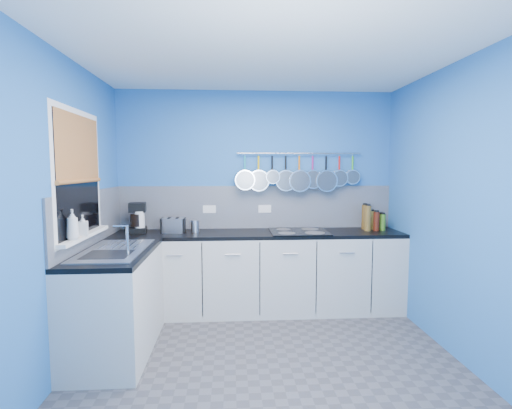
{
  "coord_description": "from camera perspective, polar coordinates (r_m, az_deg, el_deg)",
  "views": [
    {
      "loc": [
        -0.29,
        -3.04,
        1.61
      ],
      "look_at": [
        -0.05,
        0.75,
        1.25
      ],
      "focal_mm": 27.13,
      "sensor_mm": 36.0,
      "label": 1
    }
  ],
  "objects": [
    {
      "name": "soap_bottle_b",
      "position": [
        3.53,
        -24.18,
        -2.78
      ],
      "size": [
        0.09,
        0.1,
        0.17
      ],
      "primitive_type": "imported",
      "rotation": [
        0.0,
        0.0,
        0.25
      ],
      "color": "white",
      "rests_on": "window_sill"
    },
    {
      "name": "paper_towel",
      "position": [
        4.4,
        -16.77,
        -2.53
      ],
      "size": [
        0.11,
        0.11,
        0.24
      ],
      "primitive_type": "cylinder",
      "rotation": [
        0.0,
        0.0,
        -0.03
      ],
      "color": "white",
      "rests_on": "worktop_back"
    },
    {
      "name": "worktop_back",
      "position": [
        4.31,
        0.28,
        -4.34
      ],
      "size": [
        3.2,
        0.6,
        0.04
      ],
      "primitive_type": "cube",
      "color": "black",
      "rests_on": "cabinet_run_back"
    },
    {
      "name": "backsplash_left",
      "position": [
        3.89,
        -23.08,
        -1.81
      ],
      "size": [
        0.02,
        1.8,
        0.5
      ],
      "primitive_type": "cube",
      "color": "gray",
      "rests_on": "wall_left"
    },
    {
      "name": "backsplash_back",
      "position": [
        4.56,
        0.03,
        -0.39
      ],
      "size": [
        3.2,
        0.02,
        0.5
      ],
      "primitive_type": "cube",
      "color": "gray",
      "rests_on": "wall_back"
    },
    {
      "name": "pan_3",
      "position": [
        4.53,
        4.4,
        4.76
      ],
      "size": [
        0.25,
        0.08,
        0.44
      ],
      "primitive_type": null,
      "color": "silver",
      "rests_on": "pot_rail"
    },
    {
      "name": "hob",
      "position": [
        4.33,
        6.33,
        -3.99
      ],
      "size": [
        0.63,
        0.56,
        0.01
      ],
      "primitive_type": "cube",
      "color": "black",
      "rests_on": "worktop_back"
    },
    {
      "name": "sink_unit",
      "position": [
        3.56,
        -20.14,
        -6.35
      ],
      "size": [
        0.5,
        0.95,
        0.01
      ],
      "primitive_type": "cube",
      "color": "silver",
      "rests_on": "worktop_left"
    },
    {
      "name": "wall_back",
      "position": [
        4.58,
        0.01,
        0.89
      ],
      "size": [
        3.2,
        0.02,
        2.5
      ],
      "primitive_type": "cube",
      "color": "#2968B3",
      "rests_on": "ground"
    },
    {
      "name": "wall_left",
      "position": [
        3.33,
        -26.91,
        -1.36
      ],
      "size": [
        0.02,
        3.0,
        2.5
      ],
      "primitive_type": "cube",
      "color": "#2968B3",
      "rests_on": "ground"
    },
    {
      "name": "floor",
      "position": [
        3.46,
        1.76,
        -22.51
      ],
      "size": [
        3.2,
        3.0,
        0.02
      ],
      "primitive_type": "cube",
      "color": "#47474C",
      "rests_on": "ground"
    },
    {
      "name": "wall_right",
      "position": [
        3.61,
        28.21,
        -0.95
      ],
      "size": [
        0.02,
        3.0,
        2.5
      ],
      "primitive_type": "cube",
      "color": "#2968B3",
      "rests_on": "ground"
    },
    {
      "name": "cabinet_run_left",
      "position": [
        3.68,
        -19.9,
        -13.59
      ],
      "size": [
        0.6,
        1.2,
        0.86
      ],
      "primitive_type": "cube",
      "color": "#BBBAB5",
      "rests_on": "ground"
    },
    {
      "name": "worktop_left",
      "position": [
        3.57,
        -20.13,
        -6.73
      ],
      "size": [
        0.6,
        1.2,
        0.04
      ],
      "primitive_type": "cube",
      "color": "black",
      "rests_on": "cabinet_run_left"
    },
    {
      "name": "condiment_0",
      "position": [
        4.72,
        17.96,
        -2.42
      ],
      "size": [
        0.06,
        0.06,
        0.18
      ],
      "primitive_type": "cylinder",
      "color": "#8C5914",
      "rests_on": "worktop_back"
    },
    {
      "name": "pan_2",
      "position": [
        4.51,
        2.4,
        5.32
      ],
      "size": [
        0.16,
        0.13,
        0.35
      ],
      "primitive_type": null,
      "color": "silver",
      "rests_on": "pot_rail"
    },
    {
      "name": "pan_6",
      "position": [
        4.62,
        10.28,
        4.65
      ],
      "size": [
        0.26,
        0.09,
        0.45
      ],
      "primitive_type": null,
      "color": "silver",
      "rests_on": "pot_rail"
    },
    {
      "name": "mixer_tap",
      "position": [
        3.32,
        -18.43,
        -4.9
      ],
      "size": [
        0.12,
        0.08,
        0.26
      ],
      "primitive_type": null,
      "color": "silver",
      "rests_on": "worktop_left"
    },
    {
      "name": "pan_8",
      "position": [
        4.71,
        14.06,
        5.11
      ],
      "size": [
        0.17,
        0.06,
        0.36
      ],
      "primitive_type": null,
      "color": "silver",
      "rests_on": "pot_rail"
    },
    {
      "name": "condiment_3",
      "position": [
        4.65,
        18.19,
        -2.5
      ],
      "size": [
        0.06,
        0.06,
        0.18
      ],
      "primitive_type": "cylinder",
      "color": "#3F721E",
      "rests_on": "worktop_back"
    },
    {
      "name": "window_frame",
      "position": [
        3.58,
        -24.71,
        3.97
      ],
      "size": [
        0.01,
        1.0,
        1.1
      ],
      "primitive_type": "cube",
      "color": "white",
      "rests_on": "wall_left"
    },
    {
      "name": "pan_4",
      "position": [
        4.55,
        6.38,
        4.69
      ],
      "size": [
        0.26,
        0.1,
        0.45
      ],
      "primitive_type": null,
      "color": "silver",
      "rests_on": "pot_rail"
    },
    {
      "name": "condiment_4",
      "position": [
        4.6,
        17.32,
        -2.38
      ],
      "size": [
        0.07,
        0.07,
        0.21
      ],
      "primitive_type": "cylinder",
      "color": "#4C190C",
      "rests_on": "worktop_back"
    },
    {
      "name": "socket_left",
      "position": [
        4.55,
        -6.89,
        -0.69
      ],
      "size": [
        0.15,
        0.01,
        0.09
      ],
      "primitive_type": "cube",
      "color": "white",
      "rests_on": "backsplash_back"
    },
    {
      "name": "condiment_1",
      "position": [
        4.7,
        16.72,
        -2.22
      ],
      "size": [
        0.06,
        0.06,
        0.21
      ],
      "primitive_type": "cylinder",
      "color": "olive",
      "rests_on": "worktop_back"
    },
    {
      "name": "canister",
      "position": [
        4.34,
        -8.96,
        -3.18
      ],
      "size": [
        0.12,
        0.12,
        0.13
      ],
      "primitive_type": "cylinder",
      "rotation": [
        0.0,
        0.0,
        0.31
      ],
      "color": "silver",
      "rests_on": "worktop_back"
    },
    {
      "name": "cabinet_run_back",
      "position": [
        4.41,
        0.28,
        -10.11
      ],
      "size": [
        3.2,
        0.6,
        0.86
      ],
      "primitive_type": "cube",
      "color": "#BBBAB5",
      "rests_on": "ground"
    },
    {
      "name": "pan_1",
      "position": [
        4.49,
        0.38,
        4.77
      ],
      "size": [
        0.25,
        0.08,
        0.44
      ],
      "primitive_type": null,
      "color": "silver",
      "rests_on": "pot_rail"
    },
    {
      "name": "toaster",
      "position": [
        4.36,
        -12.09,
        -3.03
      ],
      "size": [
        0.27,
        0.19,
        0.16
      ],
      "primitive_type": "cube",
      "rotation": [
        0.0,
        0.0,
        -0.19
      ],
      "color": "silver",
      "rests_on": "worktop_back"
    },
    {
      "name": "condiment_2",
      "position": [
        4.68,
        15.71,
        -1.79
      ],
      "size": [
        0.07,
        0.07,
        0.28
      ],
      "primitive_type": "cylinder",
      "color": "brown",
      "rests_on": "worktop_back"
    },
    {
      "name": "wall_front",
      "position": [
        1.6,
        7.05,
        -7.53
      ],
      "size": [
        3.2,
        0.02,
        2.5
      ],
      "primitive_type": "cube",
      "color": "#2968B3",
      "rests_on": "ground"
    },
    {
      "name": "window_sill",
      "position": [
        3.62,
        -24.02,
        -4.2
      ],
      "size": [
        0.1,
        0.98,
        0.03
      ],
      "primitive_type": "cube",
      "color": "white",
      "rests_on": "wall_left"
    },
    {
      "name": "pan_5",
      "position": [
        4.58,
        8.35,
        4.88
      ],
      "size": [
        0.22,
        0.07,
        0.41
      ],
      "primitive_type": null,
      "color": "silver",
      "rests_on": "pot_rail"
    },
    {
      "name": "window_glass",
      "position": [
        3.58,
        -24.63,
        3.97
      ],
      "size": [
        0.01,
        0.9,
        1.0
      ],
      "primitive_type": "cube",
      "color": "black",
      "rests_on": "wall_left"
    },
    {
      "name": "pot_rail",
      "position": [
        4.57,
        6.39,
        7.5
      ],
      "size": [
        1.45,
        0.02,
        0.02
      ],
      "primitive_type": "cylinder",
      "rotation": [
        0.0,
        1.57,
        0.0
      ],
      "color": "silver",
      "rests_on": "wall_back"
    },
    {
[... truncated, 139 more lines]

